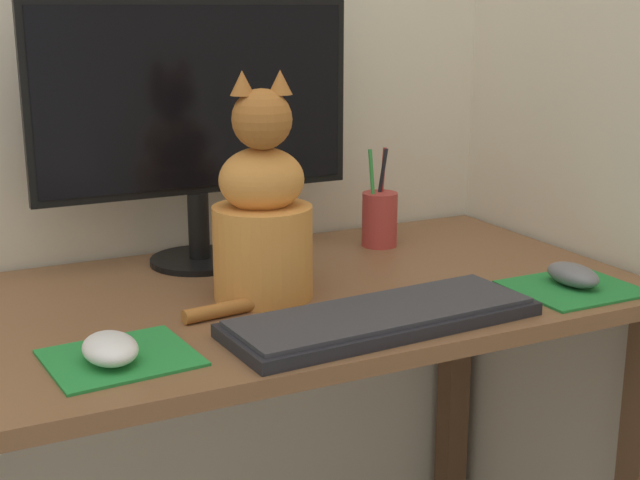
{
  "coord_description": "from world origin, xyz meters",
  "views": [
    {
      "loc": [
        -0.51,
        -1.2,
        1.14
      ],
      "look_at": [
        0.03,
        -0.11,
        0.82
      ],
      "focal_mm": 50.0,
      "sensor_mm": 36.0,
      "label": 1
    }
  ],
  "objects_px": {
    "keyboard": "(382,318)",
    "computer_mouse_right": "(573,275)",
    "computer_mouse_left": "(110,349)",
    "cat": "(262,216)",
    "monitor": "(195,114)",
    "pen_cup": "(380,218)"
  },
  "relations": [
    {
      "from": "keyboard",
      "to": "computer_mouse_right",
      "type": "relative_size",
      "value": 4.55
    },
    {
      "from": "computer_mouse_left",
      "to": "cat",
      "type": "bearing_deg",
      "value": 30.42
    },
    {
      "from": "monitor",
      "to": "cat",
      "type": "distance_m",
      "value": 0.26
    },
    {
      "from": "computer_mouse_left",
      "to": "computer_mouse_right",
      "type": "xyz_separation_m",
      "value": [
        0.72,
        -0.01,
        -0.0
      ]
    },
    {
      "from": "monitor",
      "to": "pen_cup",
      "type": "relative_size",
      "value": 3.03
    },
    {
      "from": "keyboard",
      "to": "cat",
      "type": "bearing_deg",
      "value": 114.44
    },
    {
      "from": "computer_mouse_left",
      "to": "pen_cup",
      "type": "distance_m",
      "value": 0.67
    },
    {
      "from": "monitor",
      "to": "computer_mouse_right",
      "type": "distance_m",
      "value": 0.66
    },
    {
      "from": "computer_mouse_right",
      "to": "computer_mouse_left",
      "type": "bearing_deg",
      "value": 178.91
    },
    {
      "from": "keyboard",
      "to": "pen_cup",
      "type": "height_order",
      "value": "pen_cup"
    },
    {
      "from": "pen_cup",
      "to": "keyboard",
      "type": "bearing_deg",
      "value": -119.61
    },
    {
      "from": "monitor",
      "to": "computer_mouse_right",
      "type": "xyz_separation_m",
      "value": [
        0.48,
        -0.39,
        -0.23
      ]
    },
    {
      "from": "monitor",
      "to": "keyboard",
      "type": "height_order",
      "value": "monitor"
    },
    {
      "from": "computer_mouse_left",
      "to": "monitor",
      "type": "bearing_deg",
      "value": 56.94
    },
    {
      "from": "pen_cup",
      "to": "computer_mouse_left",
      "type": "bearing_deg",
      "value": -149.55
    },
    {
      "from": "monitor",
      "to": "cat",
      "type": "relative_size",
      "value": 1.6
    },
    {
      "from": "computer_mouse_right",
      "to": "pen_cup",
      "type": "relative_size",
      "value": 0.55
    },
    {
      "from": "computer_mouse_left",
      "to": "pen_cup",
      "type": "height_order",
      "value": "pen_cup"
    },
    {
      "from": "keyboard",
      "to": "computer_mouse_left",
      "type": "distance_m",
      "value": 0.37
    },
    {
      "from": "keyboard",
      "to": "computer_mouse_right",
      "type": "distance_m",
      "value": 0.35
    },
    {
      "from": "cat",
      "to": "pen_cup",
      "type": "height_order",
      "value": "cat"
    },
    {
      "from": "computer_mouse_right",
      "to": "monitor",
      "type": "bearing_deg",
      "value": 140.62
    }
  ]
}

